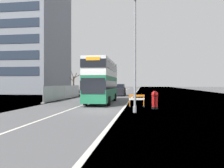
{
  "coord_description": "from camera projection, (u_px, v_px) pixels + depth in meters",
  "views": [
    {
      "loc": [
        3.77,
        -17.87,
        2.25
      ],
      "look_at": [
        0.51,
        5.04,
        2.2
      ],
      "focal_mm": 35.14,
      "sensor_mm": 36.0,
      "label": 1
    }
  ],
  "objects": [
    {
      "name": "ground",
      "position": [
        104.0,
        111.0,
        18.25
      ],
      "size": [
        140.0,
        280.0,
        0.1
      ],
      "color": "#4C4C4F"
    },
    {
      "name": "double_decker_bus",
      "position": [
        102.0,
        81.0,
        25.63
      ],
      "size": [
        2.93,
        10.75,
        4.89
      ],
      "color": "#1E6B47",
      "rests_on": "ground"
    },
    {
      "name": "lamppost_foreground",
      "position": [
        135.0,
        58.0,
        16.91
      ],
      "size": [
        0.29,
        0.7,
        8.97
      ],
      "color": "gray",
      "rests_on": "ground"
    },
    {
      "name": "red_pillar_postbox",
      "position": [
        155.0,
        99.0,
        19.4
      ],
      "size": [
        0.6,
        0.6,
        1.58
      ],
      "color": "black",
      "rests_on": "ground"
    },
    {
      "name": "roadworks_barrier",
      "position": [
        137.0,
        99.0,
        21.23
      ],
      "size": [
        1.56,
        0.7,
        1.17
      ],
      "color": "orange",
      "rests_on": "ground"
    },
    {
      "name": "construction_site_fence",
      "position": [
        64.0,
        93.0,
        31.31
      ],
      "size": [
        0.44,
        13.8,
        2.01
      ],
      "color": "#A8AAAD",
      "rests_on": "ground"
    },
    {
      "name": "car_oncoming_near",
      "position": [
        120.0,
        90.0,
        40.1
      ],
      "size": [
        1.95,
        4.35,
        2.16
      ],
      "color": "black",
      "rests_on": "ground"
    },
    {
      "name": "car_receding_mid",
      "position": [
        102.0,
        90.0,
        47.24
      ],
      "size": [
        2.07,
        3.85,
        2.02
      ],
      "color": "gray",
      "rests_on": "ground"
    },
    {
      "name": "car_receding_far",
      "position": [
        109.0,
        88.0,
        55.87
      ],
      "size": [
        1.96,
        4.58,
        2.4
      ],
      "color": "black",
      "rests_on": "ground"
    },
    {
      "name": "bare_tree_far_verge_near",
      "position": [
        74.0,
        83.0,
        49.13
      ],
      "size": [
        2.5,
        2.13,
        5.17
      ],
      "color": "#4C3D2D",
      "rests_on": "ground"
    }
  ]
}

